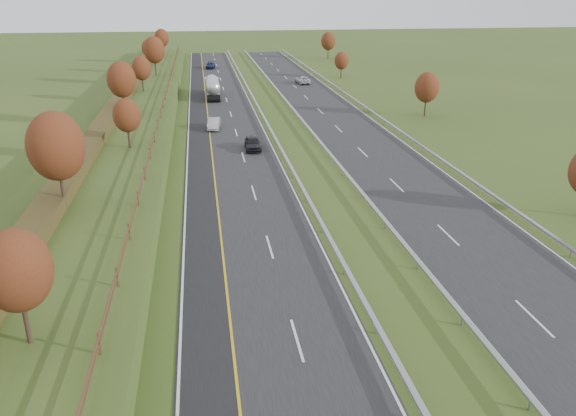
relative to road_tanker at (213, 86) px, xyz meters
name	(u,v)px	position (x,y,z in m)	size (l,w,h in m)	color
ground	(291,138)	(8.97, -31.09, -1.86)	(400.00, 400.00, 0.00)	#374E1B
near_carriageway	(226,131)	(0.97, -26.09, -1.84)	(10.50, 200.00, 0.04)	black
far_carriageway	(345,127)	(17.47, -26.09, -1.84)	(10.50, 200.00, 0.04)	black
hard_shoulder	(198,132)	(-2.78, -26.09, -1.84)	(3.00, 200.00, 0.04)	black
lane_markings	(274,129)	(7.38, -26.21, -1.81)	(26.75, 200.00, 0.01)	silver
embankment_left	(126,127)	(-12.03, -26.09, -0.86)	(12.00, 200.00, 2.00)	#374E1B
hedge_left	(109,116)	(-14.03, -26.09, 0.69)	(2.20, 180.00, 1.10)	#393717
fence_left	(160,114)	(-7.53, -26.50, 0.87)	(0.12, 189.06, 1.20)	#422B19
median_barrier_near	(268,125)	(6.67, -26.09, -1.25)	(0.32, 200.00, 0.71)	#94969C
median_barrier_far	(305,124)	(11.77, -26.09, -1.25)	(0.32, 200.00, 0.71)	#94969C
outer_barrier_far	(386,121)	(23.27, -26.09, -1.25)	(0.32, 200.00, 0.71)	#94969C
trees_left	(122,90)	(-11.67, -29.46, 4.51)	(6.64, 164.30, 7.66)	#2D2116
trees_far	(376,67)	(30.77, 3.12, 2.38)	(8.45, 118.60, 7.12)	#2D2116
road_tanker	(213,86)	(0.00, 0.00, 0.00)	(2.40, 11.22, 3.46)	silver
car_dark_near	(253,143)	(3.61, -35.94, -1.04)	(1.84, 4.57, 1.56)	black
car_silver_mid	(214,124)	(-0.63, -24.56, -1.09)	(1.56, 4.46, 1.47)	#A3A3A8
car_small_far	(211,65)	(0.64, 38.57, -1.10)	(2.03, 5.00, 1.45)	#131A3E
car_oncoming	(303,80)	(18.42, 12.34, -1.11)	(2.37, 5.13, 1.43)	silver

